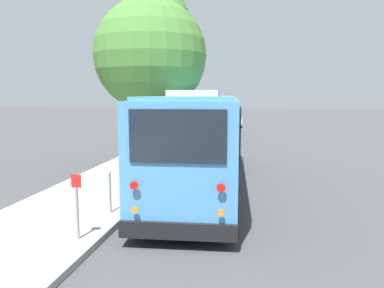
{
  "coord_description": "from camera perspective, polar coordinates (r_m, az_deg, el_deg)",
  "views": [
    {
      "loc": [
        -12.61,
        -1.7,
        3.25
      ],
      "look_at": [
        2.02,
        0.72,
        1.3
      ],
      "focal_mm": 35.0,
      "sensor_mm": 36.0,
      "label": 1
    }
  ],
  "objects": [
    {
      "name": "parked_sedan_gray",
      "position": [
        32.24,
        5.7,
        2.74
      ],
      "size": [
        4.44,
        1.81,
        1.3
      ],
      "rotation": [
        0.0,
        0.0,
        -0.03
      ],
      "color": "slate",
      "rests_on": "ground"
    },
    {
      "name": "sidewalk_slab",
      "position": [
        13.96,
        -12.21,
        -5.83
      ],
      "size": [
        80.0,
        3.35,
        0.15
      ],
      "primitive_type": "cube",
      "color": "#A3A099",
      "rests_on": "ground"
    },
    {
      "name": "curb_strip",
      "position": [
        13.42,
        -5.23,
        -6.22
      ],
      "size": [
        80.0,
        0.14,
        0.15
      ],
      "primitive_type": "cube",
      "color": "gray",
      "rests_on": "ground"
    },
    {
      "name": "street_tree",
      "position": [
        17.48,
        -6.26,
        14.36
      ],
      "size": [
        5.06,
        5.06,
        8.16
      ],
      "color": "brown",
      "rests_on": "sidewalk_slab"
    },
    {
      "name": "shuttle_bus",
      "position": [
        13.13,
        1.37,
        1.17
      ],
      "size": [
        11.49,
        3.3,
        3.38
      ],
      "rotation": [
        0.0,
        0.0,
        0.05
      ],
      "color": "#4C93D1",
      "rests_on": "ground"
    },
    {
      "name": "sign_post_far",
      "position": [
        10.19,
        -12.38,
        -7.24
      ],
      "size": [
        0.06,
        0.06,
        1.08
      ],
      "color": "gray",
      "rests_on": "sidewalk_slab"
    },
    {
      "name": "fire_hydrant",
      "position": [
        20.49,
        -1.56,
        -0.08
      ],
      "size": [
        0.22,
        0.22,
        0.81
      ],
      "color": "#99999E",
      "rests_on": "sidewalk_slab"
    },
    {
      "name": "parked_sedan_blue",
      "position": [
        25.07,
        3.99,
        1.4
      ],
      "size": [
        4.58,
        1.93,
        1.29
      ],
      "rotation": [
        0.0,
        0.0,
        -0.06
      ],
      "color": "navy",
      "rests_on": "ground"
    },
    {
      "name": "parked_sedan_white",
      "position": [
        38.93,
        6.24,
        3.55
      ],
      "size": [
        4.29,
        2.02,
        1.3
      ],
      "rotation": [
        0.0,
        0.0,
        0.08
      ],
      "color": "silver",
      "rests_on": "ground"
    },
    {
      "name": "ground_plane",
      "position": [
        13.14,
        1.68,
        -6.84
      ],
      "size": [
        160.0,
        160.0,
        0.0
      ],
      "primitive_type": "plane",
      "color": "#474749"
    },
    {
      "name": "sign_post_near",
      "position": [
        8.5,
        -17.11,
        -9.0
      ],
      "size": [
        0.06,
        0.22,
        1.42
      ],
      "color": "gray",
      "rests_on": "sidewalk_slab"
    }
  ]
}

